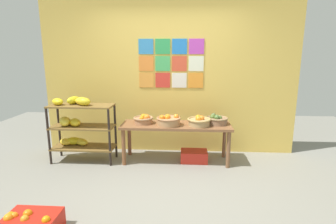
{
  "coord_description": "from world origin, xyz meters",
  "views": [
    {
      "loc": [
        0.28,
        -3.04,
        1.71
      ],
      "look_at": [
        0.04,
        0.81,
        0.87
      ],
      "focal_mm": 28.19,
      "sensor_mm": 36.0,
      "label": 1
    }
  ],
  "objects_px": {
    "fruit_basket_centre": "(168,120)",
    "produce_crate_under_table": "(194,156)",
    "fruit_basket_back_right": "(199,121)",
    "orange_crate_foreground": "(32,223)",
    "banana_shelf_unit": "(77,123)",
    "fruit_basket_back_left": "(144,119)",
    "fruit_basket_left": "(217,120)",
    "display_table": "(176,129)"
  },
  "relations": [
    {
      "from": "banana_shelf_unit",
      "to": "produce_crate_under_table",
      "type": "relative_size",
      "value": 2.47
    },
    {
      "from": "display_table",
      "to": "produce_crate_under_table",
      "type": "xyz_separation_m",
      "value": [
        0.3,
        -0.01,
        -0.46
      ]
    },
    {
      "from": "fruit_basket_left",
      "to": "banana_shelf_unit",
      "type": "bearing_deg",
      "value": -176.74
    },
    {
      "from": "orange_crate_foreground",
      "to": "display_table",
      "type": "bearing_deg",
      "value": 54.63
    },
    {
      "from": "banana_shelf_unit",
      "to": "fruit_basket_left",
      "type": "distance_m",
      "value": 2.25
    },
    {
      "from": "banana_shelf_unit",
      "to": "fruit_basket_back_left",
      "type": "distance_m",
      "value": 1.08
    },
    {
      "from": "display_table",
      "to": "orange_crate_foreground",
      "type": "relative_size",
      "value": 3.44
    },
    {
      "from": "produce_crate_under_table",
      "to": "orange_crate_foreground",
      "type": "bearing_deg",
      "value": -131.05
    },
    {
      "from": "fruit_basket_left",
      "to": "orange_crate_foreground",
      "type": "relative_size",
      "value": 0.69
    },
    {
      "from": "fruit_basket_left",
      "to": "produce_crate_under_table",
      "type": "distance_m",
      "value": 0.7
    },
    {
      "from": "display_table",
      "to": "orange_crate_foreground",
      "type": "bearing_deg",
      "value": -125.37
    },
    {
      "from": "fruit_basket_back_left",
      "to": "produce_crate_under_table",
      "type": "height_order",
      "value": "fruit_basket_back_left"
    },
    {
      "from": "banana_shelf_unit",
      "to": "fruit_basket_back_right",
      "type": "relative_size",
      "value": 2.91
    },
    {
      "from": "banana_shelf_unit",
      "to": "orange_crate_foreground",
      "type": "distance_m",
      "value": 1.9
    },
    {
      "from": "fruit_basket_back_left",
      "to": "fruit_basket_centre",
      "type": "relative_size",
      "value": 0.85
    },
    {
      "from": "fruit_basket_centre",
      "to": "produce_crate_under_table",
      "type": "distance_m",
      "value": 0.74
    },
    {
      "from": "display_table",
      "to": "fruit_basket_centre",
      "type": "distance_m",
      "value": 0.21
    },
    {
      "from": "fruit_basket_back_left",
      "to": "fruit_basket_centre",
      "type": "height_order",
      "value": "fruit_basket_centre"
    },
    {
      "from": "fruit_basket_centre",
      "to": "fruit_basket_left",
      "type": "xyz_separation_m",
      "value": [
        0.76,
        0.13,
        -0.01
      ]
    },
    {
      "from": "banana_shelf_unit",
      "to": "display_table",
      "type": "bearing_deg",
      "value": 2.52
    },
    {
      "from": "display_table",
      "to": "fruit_basket_back_right",
      "type": "xyz_separation_m",
      "value": [
        0.36,
        -0.07,
        0.15
      ]
    },
    {
      "from": "fruit_basket_back_left",
      "to": "fruit_basket_left",
      "type": "height_order",
      "value": "fruit_basket_left"
    },
    {
      "from": "banana_shelf_unit",
      "to": "orange_crate_foreground",
      "type": "xyz_separation_m",
      "value": [
        0.26,
        -1.81,
        -0.52
      ]
    },
    {
      "from": "fruit_basket_back_left",
      "to": "orange_crate_foreground",
      "type": "relative_size",
      "value": 0.64
    },
    {
      "from": "fruit_basket_back_left",
      "to": "produce_crate_under_table",
      "type": "distance_m",
      "value": 1.02
    },
    {
      "from": "fruit_basket_centre",
      "to": "orange_crate_foreground",
      "type": "xyz_separation_m",
      "value": [
        -1.22,
        -1.81,
        -0.59
      ]
    },
    {
      "from": "fruit_basket_left",
      "to": "produce_crate_under_table",
      "type": "bearing_deg",
      "value": -169.78
    },
    {
      "from": "fruit_basket_back_right",
      "to": "orange_crate_foreground",
      "type": "xyz_separation_m",
      "value": [
        -1.7,
        -1.81,
        -0.59
      ]
    },
    {
      "from": "fruit_basket_back_right",
      "to": "orange_crate_foreground",
      "type": "bearing_deg",
      "value": -133.17
    },
    {
      "from": "fruit_basket_back_right",
      "to": "fruit_basket_back_left",
      "type": "distance_m",
      "value": 0.89
    },
    {
      "from": "banana_shelf_unit",
      "to": "produce_crate_under_table",
      "type": "xyz_separation_m",
      "value": [
        1.89,
        0.06,
        -0.54
      ]
    },
    {
      "from": "fruit_basket_back_left",
      "to": "fruit_basket_centre",
      "type": "bearing_deg",
      "value": -13.29
    },
    {
      "from": "fruit_basket_back_left",
      "to": "fruit_basket_left",
      "type": "bearing_deg",
      "value": 1.71
    },
    {
      "from": "fruit_basket_back_left",
      "to": "produce_crate_under_table",
      "type": "bearing_deg",
      "value": -1.97
    },
    {
      "from": "fruit_basket_centre",
      "to": "fruit_basket_left",
      "type": "distance_m",
      "value": 0.78
    },
    {
      "from": "banana_shelf_unit",
      "to": "fruit_basket_back_right",
      "type": "distance_m",
      "value": 1.96
    },
    {
      "from": "fruit_basket_back_left",
      "to": "orange_crate_foreground",
      "type": "distance_m",
      "value": 2.15
    },
    {
      "from": "banana_shelf_unit",
      "to": "fruit_basket_back_right",
      "type": "xyz_separation_m",
      "value": [
        1.96,
        -0.0,
        0.07
      ]
    },
    {
      "from": "orange_crate_foreground",
      "to": "fruit_basket_centre",
      "type": "bearing_deg",
      "value": 55.98
    },
    {
      "from": "fruit_basket_back_right",
      "to": "orange_crate_foreground",
      "type": "distance_m",
      "value": 2.55
    },
    {
      "from": "display_table",
      "to": "fruit_basket_centre",
      "type": "xyz_separation_m",
      "value": [
        -0.12,
        -0.07,
        0.15
      ]
    },
    {
      "from": "produce_crate_under_table",
      "to": "fruit_basket_left",
      "type": "bearing_deg",
      "value": 10.22
    }
  ]
}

